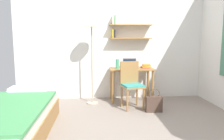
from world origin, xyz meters
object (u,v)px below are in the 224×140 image
object	(u,v)px
desk	(131,75)
standing_lamp	(92,27)
water_bottle	(117,64)
desk_chair	(131,83)
laptop	(130,65)
bed	(13,122)
handbag	(154,104)
book_stack	(146,66)

from	to	relation	value
desk	standing_lamp	distance (m)	1.32
standing_lamp	water_bottle	world-z (taller)	standing_lamp
desk_chair	standing_lamp	distance (m)	1.37
desk_chair	laptop	distance (m)	0.61
bed	water_bottle	xyz separation A→B (m)	(1.58, 1.67, 0.58)
desk_chair	handbag	world-z (taller)	desk_chair
book_stack	standing_lamp	bearing A→B (deg)	-171.81
desk_chair	water_bottle	world-z (taller)	water_bottle
desk	book_stack	world-z (taller)	book_stack
bed	desk_chair	distance (m)	2.20
desk_chair	standing_lamp	size ratio (longest dim) A/B	0.50
desk	water_bottle	bearing A→B (deg)	-174.20
desk_chair	handbag	distance (m)	0.58
laptop	handbag	bearing A→B (deg)	-68.97
desk_chair	handbag	bearing A→B (deg)	-37.52
desk	desk_chair	distance (m)	0.49
desk	handbag	distance (m)	0.92
handbag	standing_lamp	bearing A→B (deg)	151.20
desk	handbag	xyz separation A→B (m)	(0.30, -0.76, -0.41)
desk_chair	handbag	xyz separation A→B (m)	(0.38, -0.29, -0.34)
desk	laptop	bearing A→B (deg)	109.40
standing_lamp	laptop	xyz separation A→B (m)	(0.82, 0.21, -0.81)
bed	desk	xyz separation A→B (m)	(1.89, 1.71, 0.33)
standing_lamp	water_bottle	xyz separation A→B (m)	(0.53, 0.11, -0.76)
bed	book_stack	size ratio (longest dim) A/B	8.45
standing_lamp	handbag	distance (m)	1.92
desk	bed	bearing A→B (deg)	-137.95
book_stack	handbag	bearing A→B (deg)	-91.92
laptop	handbag	distance (m)	1.08
laptop	water_bottle	xyz separation A→B (m)	(-0.29, -0.10, 0.05)
desk	laptop	size ratio (longest dim) A/B	3.10
desk_chair	water_bottle	bearing A→B (deg)	117.57
desk_chair	bed	bearing A→B (deg)	-145.84
bed	book_stack	world-z (taller)	book_stack
water_bottle	handbag	bearing A→B (deg)	-50.34
desk	book_stack	distance (m)	0.38
water_bottle	book_stack	size ratio (longest dim) A/B	0.82
handbag	water_bottle	bearing A→B (deg)	129.66
desk	standing_lamp	bearing A→B (deg)	-170.67
desk	desk_chair	size ratio (longest dim) A/B	1.03
laptop	book_stack	world-z (taller)	laptop
laptop	water_bottle	distance (m)	0.31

